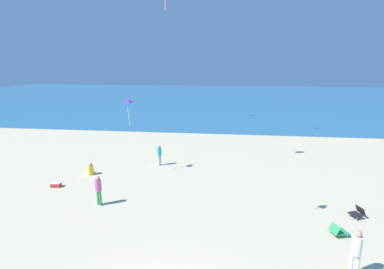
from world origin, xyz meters
name	(u,v)px	position (x,y,z in m)	size (l,w,h in m)	color
ground_plane	(198,185)	(0.00, 10.00, 0.00)	(120.00, 120.00, 0.00)	beige
ocean_water	(220,98)	(0.00, 52.99, 0.03)	(120.00, 60.00, 0.05)	teal
beach_chair_mid_beach	(338,231)	(6.38, 5.41, 0.23)	(0.81, 0.71, 0.51)	#2D9956
beach_chair_far_right	(358,212)	(7.82, 7.12, 0.26)	(0.73, 0.69, 0.54)	black
cooler_box	(56,185)	(-8.16, 8.73, 0.13)	(0.58, 0.40, 0.26)	red
person_1	(356,250)	(6.06, 2.91, 0.99)	(0.42, 0.42, 1.72)	white
person_3	(159,154)	(-3.01, 13.14, 0.84)	(0.41, 0.41, 1.46)	white
person_4	(98,188)	(-4.69, 6.86, 0.90)	(0.42, 0.42, 1.56)	green
person_5	(91,170)	(-7.03, 10.88, 0.30)	(0.56, 0.72, 0.81)	yellow
kite_purple	(128,101)	(-4.41, 11.22, 4.73)	(0.61, 0.61, 1.59)	purple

